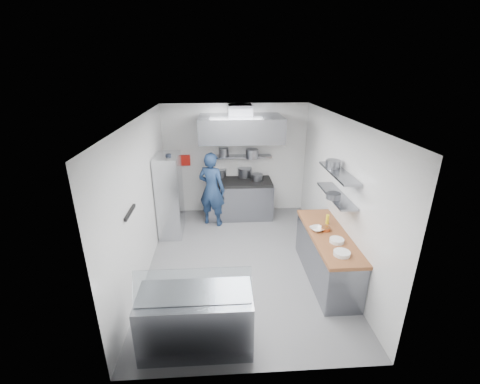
{
  "coord_description": "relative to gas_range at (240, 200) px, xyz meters",
  "views": [
    {
      "loc": [
        -0.38,
        -5.42,
        3.62
      ],
      "look_at": [
        0.0,
        0.6,
        1.25
      ],
      "focal_mm": 24.0,
      "sensor_mm": 36.0,
      "label": 1
    }
  ],
  "objects": [
    {
      "name": "shelf_pot_d",
      "position": [
        1.51,
        -2.17,
        1.56
      ],
      "size": [
        0.26,
        0.26,
        0.14
      ],
      "primitive_type": "cylinder",
      "color": "slate",
      "rests_on": "wall_shelf_upper"
    },
    {
      "name": "squeeze_bottle",
      "position": [
        1.47,
        -2.32,
        0.54
      ],
      "size": [
        0.06,
        0.06,
        0.18
      ],
      "primitive_type": "cylinder",
      "color": "yellow",
      "rests_on": "prep_counter_top"
    },
    {
      "name": "shelf_pot_b",
      "position": [
        0.29,
        -0.01,
        1.2
      ],
      "size": [
        0.31,
        0.31,
        0.22
      ],
      "primitive_type": "cylinder",
      "color": "slate",
      "rests_on": "over_range_shelf"
    },
    {
      "name": "extractor_hood",
      "position": [
        0.0,
        -0.18,
        1.85
      ],
      "size": [
        1.9,
        1.15,
        0.55
      ],
      "primitive_type": "cube",
      "color": "gray",
      "rests_on": "wall_back"
    },
    {
      "name": "wire_rack",
      "position": [
        -1.63,
        -0.78,
        0.48
      ],
      "size": [
        0.5,
        0.9,
        1.85
      ],
      "primitive_type": "cube",
      "color": "silver",
      "rests_on": "floor"
    },
    {
      "name": "wall_left",
      "position": [
        -1.9,
        -2.1,
        0.95
      ],
      "size": [
        2.8,
        5.0,
        0.02
      ],
      "primitive_type": "cube",
      "rotation": [
        1.57,
        0.0,
        1.57
      ],
      "color": "white",
      "rests_on": "floor"
    },
    {
      "name": "mixing_bowl",
      "position": [
        1.2,
        -2.57,
        0.48
      ],
      "size": [
        0.3,
        0.3,
        0.06
      ],
      "primitive_type": "imported",
      "rotation": [
        0.0,
        0.0,
        0.34
      ],
      "color": "white",
      "rests_on": "prep_counter_top"
    },
    {
      "name": "shelf_pot_c",
      "position": [
        1.42,
        -2.6,
        1.12
      ],
      "size": [
        0.24,
        0.24,
        0.1
      ],
      "primitive_type": "cylinder",
      "color": "slate",
      "rests_on": "wall_shelf_lower"
    },
    {
      "name": "prep_counter_base",
      "position": [
        1.38,
        -2.7,
        -0.03
      ],
      "size": [
        0.62,
        2.0,
        0.84
      ],
      "primitive_type": "cube",
      "color": "gray",
      "rests_on": "floor"
    },
    {
      "name": "wall_shelf_upper",
      "position": [
        1.54,
        -2.4,
        1.47
      ],
      "size": [
        0.3,
        1.3,
        0.04
      ],
      "primitive_type": "cube",
      "color": "gray",
      "rests_on": "wall_right"
    },
    {
      "name": "rack_bin_a",
      "position": [
        -1.63,
        -1.04,
        0.35
      ],
      "size": [
        0.15,
        0.18,
        0.17
      ],
      "primitive_type": "cube",
      "color": "white",
      "rests_on": "wire_rack"
    },
    {
      "name": "stock_pot_right",
      "position": [
        0.43,
        0.03,
        0.59
      ],
      "size": [
        0.28,
        0.28,
        0.16
      ],
      "primitive_type": "cylinder",
      "color": "slate",
      "rests_on": "cooktop"
    },
    {
      "name": "plate_stack_a",
      "position": [
        1.36,
        -3.37,
        0.48
      ],
      "size": [
        0.26,
        0.26,
        0.06
      ],
      "primitive_type": "cylinder",
      "color": "white",
      "rests_on": "prep_counter_top"
    },
    {
      "name": "gas_range",
      "position": [
        0.0,
        0.0,
        0.0
      ],
      "size": [
        1.6,
        0.8,
        0.9
      ],
      "primitive_type": "cube",
      "color": "gray",
      "rests_on": "floor"
    },
    {
      "name": "cooktop",
      "position": [
        0.0,
        0.0,
        0.48
      ],
      "size": [
        1.57,
        0.78,
        0.06
      ],
      "primitive_type": "cube",
      "color": "black",
      "rests_on": "gas_range"
    },
    {
      "name": "floor",
      "position": [
        -0.1,
        -2.1,
        -0.45
      ],
      "size": [
        5.0,
        5.0,
        0.0
      ],
      "primitive_type": "plane",
      "color": "slate",
      "rests_on": "ground"
    },
    {
      "name": "red_firebox",
      "position": [
        -1.35,
        0.34,
        0.97
      ],
      "size": [
        0.22,
        0.1,
        0.26
      ],
      "primitive_type": "cube",
      "color": "red",
      "rests_on": "wall_back"
    },
    {
      "name": "wall_right",
      "position": [
        1.7,
        -2.1,
        0.95
      ],
      "size": [
        2.8,
        5.0,
        0.02
      ],
      "primitive_type": "cube",
      "rotation": [
        1.57,
        0.0,
        -1.57
      ],
      "color": "white",
      "rests_on": "floor"
    },
    {
      "name": "plate_stack_b",
      "position": [
        1.41,
        -2.99,
        0.48
      ],
      "size": [
        0.24,
        0.24,
        0.06
      ],
      "primitive_type": "cylinder",
      "color": "white",
      "rests_on": "prep_counter_top"
    },
    {
      "name": "rack_bin_b",
      "position": [
        -1.63,
        -0.65,
        0.85
      ],
      "size": [
        0.15,
        0.19,
        0.17
      ],
      "primitive_type": "cube",
      "color": "yellow",
      "rests_on": "wire_rack"
    },
    {
      "name": "knife_strip",
      "position": [
        -1.88,
        -3.0,
        1.1
      ],
      "size": [
        0.04,
        0.55,
        0.05
      ],
      "primitive_type": "cube",
      "color": "black",
      "rests_on": "wall_left"
    },
    {
      "name": "rack_jar",
      "position": [
        -1.58,
        -0.84,
        1.35
      ],
      "size": [
        0.12,
        0.12,
        0.18
      ],
      "primitive_type": "cylinder",
      "color": "black",
      "rests_on": "wire_rack"
    },
    {
      "name": "display_glass",
      "position": [
        -0.86,
        -4.22,
        0.62
      ],
      "size": [
        1.47,
        0.19,
        0.42
      ],
      "primitive_type": "cube",
      "rotation": [
        -0.38,
        0.0,
        0.0
      ],
      "color": "silver",
      "rests_on": "display_case"
    },
    {
      "name": "stock_pot_left",
      "position": [
        -0.48,
        0.35,
        0.61
      ],
      "size": [
        0.28,
        0.28,
        0.2
      ],
      "primitive_type": "cylinder",
      "color": "slate",
      "rests_on": "cooktop"
    },
    {
      "name": "wall_front",
      "position": [
        -0.1,
        -4.6,
        0.95
      ],
      "size": [
        3.6,
        2.8,
        0.02
      ],
      "primitive_type": "cube",
      "rotation": [
        -1.57,
        0.0,
        0.0
      ],
      "color": "white",
      "rests_on": "floor"
    },
    {
      "name": "wall_shelf_lower",
      "position": [
        1.54,
        -2.4,
        1.05
      ],
      "size": [
        0.3,
        1.3,
        0.04
      ],
      "primitive_type": "cube",
      "color": "gray",
      "rests_on": "wall_right"
    },
    {
      "name": "display_case",
      "position": [
        -0.86,
        -4.1,
        -0.03
      ],
      "size": [
        1.5,
        0.7,
        0.85
      ],
      "primitive_type": "cube",
      "color": "gray",
      "rests_on": "floor"
    },
    {
      "name": "over_range_shelf",
      "position": [
        0.0,
        0.24,
        1.07
      ],
      "size": [
        1.6,
        0.3,
        0.04
      ],
      "primitive_type": "cube",
      "color": "gray",
      "rests_on": "wall_back"
    },
    {
      "name": "chef",
      "position": [
        -0.7,
        -0.41,
        0.45
      ],
      "size": [
        0.78,
        0.67,
        1.81
      ],
      "primitive_type": "imported",
      "rotation": [
        0.0,
        0.0,
        2.71
      ],
      "color": "navy",
      "rests_on": "floor"
    },
    {
      "name": "shelf_pot_a",
      "position": [
        -0.39,
        0.31,
        1.18
      ],
      "size": [
        0.25,
        0.25,
        0.18
      ],
      "primitive_type": "cylinder",
      "color": "slate",
      "rests_on": "over_range_shelf"
    },
    {
      "name": "ceiling",
      "position": [
        -0.1,
        -2.1,
        2.35
      ],
      "size": [
        5.0,
        5.0,
        0.0
      ],
      "primitive_type": "plane",
      "rotation": [
        3.14,
        0.0,
        0.0
      ],
      "color": "silver",
      "rests_on": "wall_back"
    },
    {
      "name": "copper_pan",
      "position": [
        1.36,
        -2.58,
        0.48
      ],
      "size": [
        0.16,
        0.16,
        0.06
      ],
      "primitive_type": "cylinder",
      "color": "#C26936",
      "rests_on": "prep_counter_top"
    },
    {
      "name": "hood_duct",
      "position": [
        0.0,
        0.05,
        2.23
      ],
      "size": [
        0.55,
        0.55,
        0.24
      ],
      "primitive_type": "cube",
      "color": "slate",
      "rests_on": "extractor_hood"
    },
    {
      "name": "stock_pot_mid",
      "position": [
        0.14,
        0.32,
        0.63
      ],
      "size": [
        0.36,
        0.36,
        0.24
      ],
      "primitive_type": "cylinder",
      "color": "slate",
      "rests_on": "cooktop"
    },
    {
      "name": "prep_counter_top",
      "position": [
        1.38,
        -2.7,
        0.42
      ],
      "size": [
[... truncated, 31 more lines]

